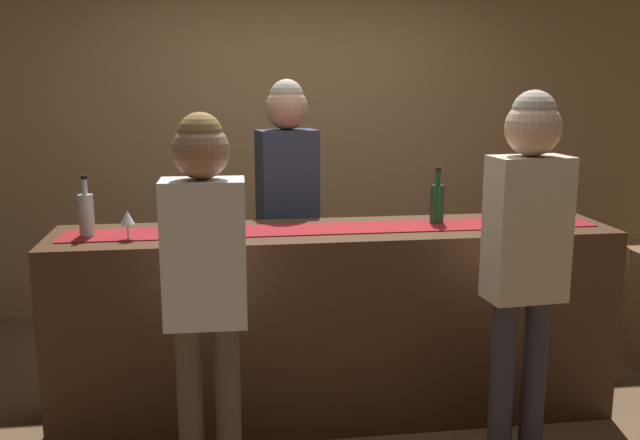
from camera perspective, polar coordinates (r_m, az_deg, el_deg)
The scene contains 12 objects.
ground_plane at distance 3.99m, azimuth 1.21°, elevation -15.16°, with size 10.00×10.00×0.00m, color brown.
back_wall at distance 5.46m, azimuth -2.00°, elevation 7.92°, with size 6.00×0.12×2.90m, color tan.
bar_counter at distance 3.79m, azimuth 1.24°, elevation -8.27°, with size 2.89×0.60×1.02m, color #472B19.
counter_runner_cloth at distance 3.65m, azimuth 1.28°, elevation -0.69°, with size 2.74×0.28×0.01m, color maroon.
wine_bottle_green at distance 3.80m, azimuth 9.43°, elevation 1.36°, with size 0.07×0.07×0.30m.
wine_bottle_clear at distance 3.63m, azimuth -18.34°, elevation 0.45°, with size 0.07×0.07×0.30m.
wine_glass_near_customer at distance 3.50m, azimuth -15.28°, elevation 0.12°, with size 0.07×0.07×0.14m.
wine_glass_mid_counter at distance 3.84m, azimuth 13.50°, elevation 1.17°, with size 0.07×0.07×0.14m.
wine_glass_far_end at distance 3.60m, azimuth -9.06°, elevation 0.69°, with size 0.07×0.07×0.14m.
bartender at distance 4.17m, azimuth -2.64°, elevation 2.13°, with size 0.37×0.26×1.78m.
customer_sipping at distance 3.25m, azimuth 16.31°, elevation -1.60°, with size 0.35×0.24×1.73m.
customer_browsing at distance 2.95m, azimuth -9.28°, elevation -3.82°, with size 0.35×0.23×1.65m.
Camera 1 is at (-0.59, -3.52, 1.79)m, focal length 39.66 mm.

